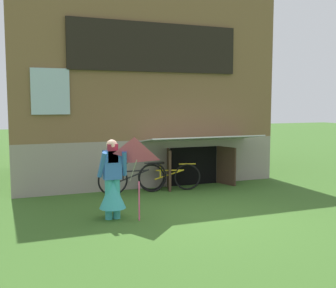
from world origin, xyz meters
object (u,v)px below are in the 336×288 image
Objects in this scene: bicycle_yellow at (169,176)px; bicycle_black at (133,178)px; kite at (135,157)px; person at (112,186)px.

bicycle_black reaches higher than bicycle_yellow.
kite reaches higher than bicycle_black.
person reaches higher than bicycle_black.
bicycle_yellow is (2.00, 2.06, -0.30)m from person.
bicycle_yellow is at bearing 68.32° from person.
kite is (0.31, -0.49, 0.61)m from person.
person reaches higher than bicycle_yellow.
person is 0.84m from kite.
person is 0.87× the size of bicycle_black.
bicycle_black is at bearing 85.80° from person.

